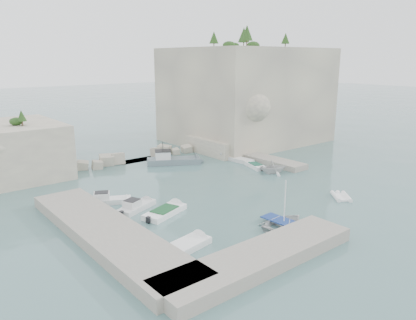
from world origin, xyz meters
TOP-DOWN VIEW (x-y plane):
  - ground at (0.00, 0.00)m, footprint 400.00×400.00m
  - cliff_east at (23.00, 23.00)m, footprint 26.00×22.00m
  - cliff_terrace at (13.00, 18.00)m, footprint 8.00×10.00m
  - quay_west at (-17.00, -1.00)m, footprint 5.00×24.00m
  - quay_south at (-10.00, -12.50)m, footprint 18.00×4.00m
  - ledge_east at (13.50, 10.00)m, footprint 3.00×16.00m
  - breakwater at (-1.00, 22.00)m, footprint 28.00×3.00m
  - motorboat_e at (-12.75, -6.82)m, footprint 5.05×2.80m
  - motorboat_b at (-11.51, 3.57)m, footprint 5.26×3.42m
  - motorboat_a at (-12.90, 7.19)m, footprint 5.31×3.74m
  - motorboat_c at (-10.01, 0.59)m, footprint 5.82×3.73m
  - rowboat at (-3.03, -8.93)m, footprint 5.08×3.75m
  - inflatable_dinghy at (8.04, -7.79)m, footprint 3.31×3.46m
  - tender_east_a at (9.67, 3.88)m, footprint 4.83×4.57m
  - tender_east_b at (9.94, 7.48)m, footprint 2.67×4.55m
  - tender_east_c at (10.65, 11.70)m, footprint 2.21×5.43m
  - tender_east_d at (10.81, 13.53)m, footprint 4.20×2.41m
  - work_boat at (2.15, 16.72)m, footprint 8.73×6.55m
  - rowboat_mast at (-3.03, -8.93)m, footprint 0.10×0.10m
  - vegetation at (17.83, 24.40)m, footprint 53.48×13.88m

SIDE VIEW (x-z plane):
  - ground at x=0.00m, z-range 0.00..0.00m
  - motorboat_e at x=-12.75m, z-range -0.35..0.35m
  - motorboat_b at x=-11.51m, z-range -0.70..0.70m
  - motorboat_a at x=-12.90m, z-range -0.70..0.70m
  - motorboat_c at x=-10.01m, z-range -0.35..0.35m
  - rowboat at x=-3.03m, z-range -0.51..0.51m
  - inflatable_dinghy at x=8.04m, z-range -0.22..0.22m
  - tender_east_a at x=9.67m, z-range -1.00..1.00m
  - tender_east_b at x=9.94m, z-range -0.35..0.35m
  - tender_east_c at x=10.65m, z-range -0.35..0.35m
  - tender_east_d at x=10.81m, z-range -0.76..0.76m
  - work_boat at x=2.15m, z-range -1.10..1.10m
  - ledge_east at x=13.50m, z-range 0.00..0.80m
  - quay_west at x=-17.00m, z-range 0.00..1.10m
  - quay_south at x=-10.00m, z-range 0.00..1.10m
  - breakwater at x=-1.00m, z-range 0.00..1.40m
  - cliff_terrace at x=13.00m, z-range 0.00..2.50m
  - rowboat_mast at x=-3.03m, z-range 0.51..4.71m
  - cliff_east at x=23.00m, z-range 0.00..17.00m
  - vegetation at x=17.83m, z-range 11.23..24.63m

